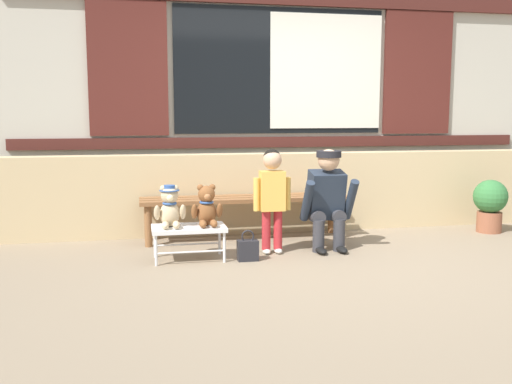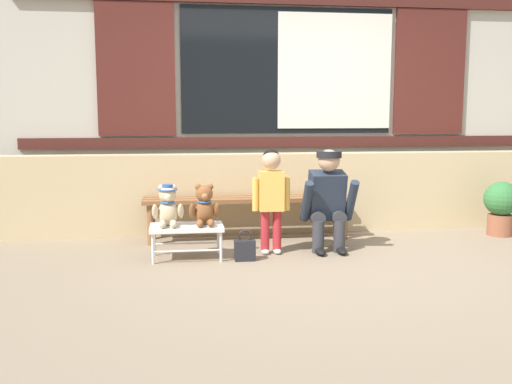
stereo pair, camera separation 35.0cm
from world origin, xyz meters
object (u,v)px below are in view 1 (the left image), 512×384
object	(u,v)px
teddy_bear_plain	(207,207)
handbag_on_ground	(248,250)
potted_plant	(490,203)
child_standing	(272,189)
small_display_bench	(189,230)
adult_crouching	(328,199)
teddy_bear_with_hat	(170,207)
wooden_bench_long	(245,203)

from	to	relation	value
teddy_bear_plain	handbag_on_ground	bearing A→B (deg)	-20.69
handbag_on_ground	potted_plant	distance (m)	2.88
child_standing	handbag_on_ground	xyz separation A→B (m)	(-0.27, -0.21, -0.50)
handbag_on_ground	child_standing	bearing A→B (deg)	38.81
small_display_bench	teddy_bear_plain	xyz separation A→B (m)	(0.16, 0.00, 0.20)
adult_crouching	potted_plant	world-z (taller)	adult_crouching
teddy_bear_plain	adult_crouching	xyz separation A→B (m)	(1.15, 0.13, 0.02)
adult_crouching	teddy_bear_with_hat	bearing A→B (deg)	-174.82
teddy_bear_with_hat	child_standing	xyz separation A→B (m)	(0.93, 0.09, 0.12)
teddy_bear_with_hat	teddy_bear_plain	xyz separation A→B (m)	(0.32, -0.00, -0.01)
potted_plant	handbag_on_ground	bearing A→B (deg)	-166.39
small_display_bench	potted_plant	world-z (taller)	potted_plant
teddy_bear_plain	potted_plant	size ratio (longest dim) A/B	0.64
teddy_bear_plain	teddy_bear_with_hat	bearing A→B (deg)	179.87
child_standing	potted_plant	distance (m)	2.58
teddy_bear_with_hat	potted_plant	size ratio (longest dim) A/B	0.64
teddy_bear_with_hat	handbag_on_ground	bearing A→B (deg)	-11.07
adult_crouching	potted_plant	size ratio (longest dim) A/B	1.67
teddy_bear_plain	adult_crouching	size ratio (longest dim) A/B	0.38
adult_crouching	wooden_bench_long	bearing A→B (deg)	139.21
teddy_bear_plain	adult_crouching	distance (m)	1.16
small_display_bench	handbag_on_ground	bearing A→B (deg)	-14.25
handbag_on_ground	potted_plant	bearing A→B (deg)	13.61
small_display_bench	teddy_bear_with_hat	distance (m)	0.26
wooden_bench_long	potted_plant	xyz separation A→B (m)	(2.66, -0.17, -0.05)
small_display_bench	potted_plant	xyz separation A→B (m)	(3.29, 0.55, 0.06)
teddy_bear_with_hat	potted_plant	bearing A→B (deg)	8.99
wooden_bench_long	handbag_on_ground	size ratio (longest dim) A/B	7.72
small_display_bench	adult_crouching	world-z (taller)	adult_crouching
child_standing	adult_crouching	bearing A→B (deg)	5.04
adult_crouching	handbag_on_ground	world-z (taller)	adult_crouching
wooden_bench_long	handbag_on_ground	xyz separation A→B (m)	(-0.13, -0.85, -0.28)
wooden_bench_long	teddy_bear_plain	world-z (taller)	teddy_bear_plain
handbag_on_ground	wooden_bench_long	bearing A→B (deg)	81.15
small_display_bench	potted_plant	size ratio (longest dim) A/B	1.12
child_standing	handbag_on_ground	bearing A→B (deg)	-141.19
child_standing	potted_plant	world-z (taller)	child_standing
potted_plant	child_standing	bearing A→B (deg)	-169.65
teddy_bear_plain	child_standing	world-z (taller)	child_standing
wooden_bench_long	teddy_bear_with_hat	xyz separation A→B (m)	(-0.79, -0.72, 0.10)
small_display_bench	handbag_on_ground	size ratio (longest dim) A/B	2.35
wooden_bench_long	teddy_bear_plain	distance (m)	0.87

